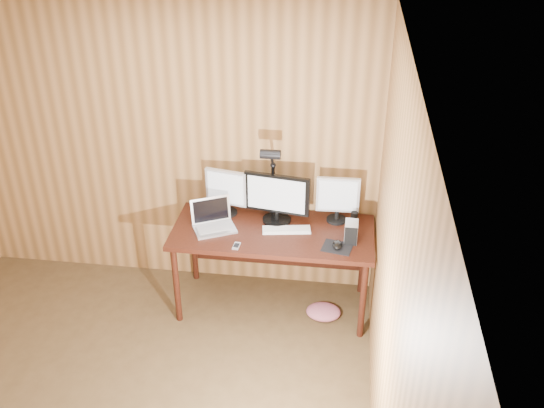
% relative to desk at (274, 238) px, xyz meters
% --- Properties ---
extents(room_shell, '(4.00, 4.00, 4.00)m').
position_rel_desk_xyz_m(room_shell, '(-0.93, -1.70, 0.62)').
color(room_shell, '#4C361D').
rests_on(room_shell, ground).
extents(desk, '(1.60, 0.70, 0.75)m').
position_rel_desk_xyz_m(desk, '(0.00, 0.00, 0.00)').
color(desk, black).
rests_on(desk, floor).
extents(monitor_center, '(0.53, 0.23, 0.42)m').
position_rel_desk_xyz_m(monitor_center, '(0.01, 0.08, 0.34)').
color(monitor_center, black).
rests_on(monitor_center, desk).
extents(monitor_left, '(0.35, 0.17, 0.40)m').
position_rel_desk_xyz_m(monitor_left, '(-0.41, 0.14, 0.33)').
color(monitor_left, black).
rests_on(monitor_left, desk).
extents(monitor_right, '(0.34, 0.16, 0.39)m').
position_rel_desk_xyz_m(monitor_right, '(0.50, 0.14, 0.33)').
color(monitor_right, black).
rests_on(monitor_right, desk).
extents(laptop, '(0.40, 0.36, 0.23)m').
position_rel_desk_xyz_m(laptop, '(-0.48, -0.08, 0.18)').
color(laptop, silver).
rests_on(laptop, desk).
extents(keyboard, '(0.39, 0.17, 0.02)m').
position_rel_desk_xyz_m(keyboard, '(0.11, -0.06, 0.13)').
color(keyboard, white).
rests_on(keyboard, desk).
extents(mousepad, '(0.25, 0.22, 0.00)m').
position_rel_desk_xyz_m(mousepad, '(0.52, -0.25, 0.12)').
color(mousepad, black).
rests_on(mousepad, desk).
extents(mouse, '(0.08, 0.12, 0.04)m').
position_rel_desk_xyz_m(mouse, '(0.52, -0.25, 0.15)').
color(mouse, black).
rests_on(mouse, mousepad).
extents(hard_drive, '(0.10, 0.15, 0.16)m').
position_rel_desk_xyz_m(hard_drive, '(0.62, -0.14, 0.20)').
color(hard_drive, silver).
rests_on(hard_drive, desk).
extents(phone, '(0.05, 0.10, 0.01)m').
position_rel_desk_xyz_m(phone, '(-0.24, -0.34, 0.13)').
color(phone, silver).
rests_on(phone, desk).
extents(speaker, '(0.05, 0.05, 0.13)m').
position_rel_desk_xyz_m(speaker, '(0.64, 0.07, 0.19)').
color(speaker, black).
rests_on(speaker, desk).
extents(desk_lamp, '(0.16, 0.23, 0.69)m').
position_rel_desk_xyz_m(desk_lamp, '(-0.03, 0.12, 0.55)').
color(desk_lamp, black).
rests_on(desk_lamp, desk).
extents(fabric_pile, '(0.34, 0.30, 0.09)m').
position_rel_desk_xyz_m(fabric_pile, '(0.44, -0.17, -0.58)').
color(fabric_pile, '#B25668').
rests_on(fabric_pile, floor).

